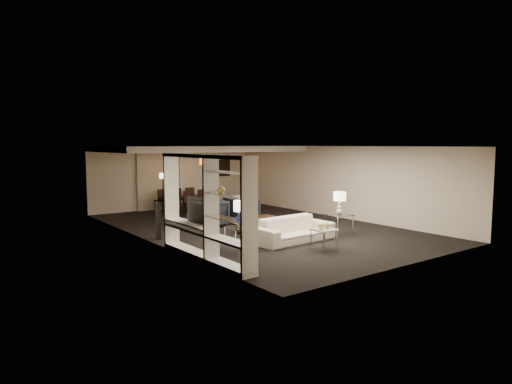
{
  "coord_description": "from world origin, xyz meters",
  "views": [
    {
      "loc": [
        -8.29,
        -11.22,
        2.57
      ],
      "look_at": [
        0.0,
        0.0,
        1.1
      ],
      "focal_mm": 32.0,
      "sensor_mm": 36.0,
      "label": 1
    }
  ],
  "objects_px": {
    "armchair_right": "(242,210)",
    "chair_fm": "(175,199)",
    "chair_nl": "(176,203)",
    "floor_lamp": "(163,193)",
    "dining_table": "(182,204)",
    "armchair_left": "(210,213)",
    "vase_blue": "(240,217)",
    "side_table_right": "(339,224)",
    "side_table_left": "(241,239)",
    "chair_nr": "(205,201)",
    "chair_nm": "(190,202)",
    "marble_table": "(324,239)",
    "sofa": "(294,230)",
    "floor_speaker": "(158,221)",
    "television": "(195,211)",
    "vase_amber": "(221,189)",
    "table_lamp_left": "(241,214)",
    "coffee_table": "(258,225)",
    "chair_fl": "(160,200)",
    "table_lamp_right": "(340,203)",
    "pendant_light": "(207,162)",
    "chair_fr": "(188,198)"
  },
  "relations": [
    {
      "from": "armchair_right",
      "to": "chair_fm",
      "type": "height_order",
      "value": "chair_fm"
    },
    {
      "from": "chair_nl",
      "to": "floor_lamp",
      "type": "xyz_separation_m",
      "value": [
        -0.2,
        0.66,
        0.32
      ]
    },
    {
      "from": "dining_table",
      "to": "armchair_right",
      "type": "bearing_deg",
      "value": -76.57
    },
    {
      "from": "armchair_left",
      "to": "vase_blue",
      "type": "height_order",
      "value": "vase_blue"
    },
    {
      "from": "armchair_right",
      "to": "side_table_right",
      "type": "xyz_separation_m",
      "value": [
        1.1,
        -3.3,
        -0.13
      ]
    },
    {
      "from": "side_table_left",
      "to": "chair_nr",
      "type": "relative_size",
      "value": 0.72
    },
    {
      "from": "side_table_left",
      "to": "chair_nm",
      "type": "bearing_deg",
      "value": 72.68
    },
    {
      "from": "marble_table",
      "to": "chair_fm",
      "type": "height_order",
      "value": "chair_fm"
    },
    {
      "from": "sofa",
      "to": "armchair_left",
      "type": "distance_m",
      "value": 3.36
    },
    {
      "from": "chair_nl",
      "to": "floor_speaker",
      "type": "bearing_deg",
      "value": -125.07
    },
    {
      "from": "television",
      "to": "vase_blue",
      "type": "bearing_deg",
      "value": 179.08
    },
    {
      "from": "television",
      "to": "dining_table",
      "type": "bearing_deg",
      "value": -24.98
    },
    {
      "from": "television",
      "to": "vase_amber",
      "type": "relative_size",
      "value": 5.84
    },
    {
      "from": "vase_amber",
      "to": "vase_blue",
      "type": "bearing_deg",
      "value": -90.0
    },
    {
      "from": "side_table_right",
      "to": "table_lamp_left",
      "type": "height_order",
      "value": "table_lamp_left"
    },
    {
      "from": "coffee_table",
      "to": "chair_fl",
      "type": "relative_size",
      "value": 1.45
    },
    {
      "from": "chair_nl",
      "to": "chair_nr",
      "type": "bearing_deg",
      "value": -2.36
    },
    {
      "from": "table_lamp_right",
      "to": "floor_speaker",
      "type": "xyz_separation_m",
      "value": [
        -4.43,
        2.42,
        -0.4
      ]
    },
    {
      "from": "pendant_light",
      "to": "vase_amber",
      "type": "xyz_separation_m",
      "value": [
        -3.61,
        -6.76,
        -0.27
      ]
    },
    {
      "from": "dining_table",
      "to": "sofa",
      "type": "bearing_deg",
      "value": -85.29
    },
    {
      "from": "television",
      "to": "table_lamp_left",
      "type": "bearing_deg",
      "value": -102.71
    },
    {
      "from": "armchair_right",
      "to": "vase_blue",
      "type": "bearing_deg",
      "value": 57.25
    },
    {
      "from": "floor_speaker",
      "to": "chair_fr",
      "type": "distance_m",
      "value": 6.02
    },
    {
      "from": "pendant_light",
      "to": "chair_nl",
      "type": "xyz_separation_m",
      "value": [
        -1.19,
        0.19,
        -1.49
      ]
    },
    {
      "from": "armchair_right",
      "to": "side_table_right",
      "type": "bearing_deg",
      "value": 110.69
    },
    {
      "from": "table_lamp_right",
      "to": "chair_nl",
      "type": "xyz_separation_m",
      "value": [
        -2.13,
        6.01,
        -0.47
      ]
    },
    {
      "from": "side_table_left",
      "to": "chair_nr",
      "type": "height_order",
      "value": "chair_nr"
    },
    {
      "from": "television",
      "to": "vase_blue",
      "type": "xyz_separation_m",
      "value": [
        -0.03,
        -1.86,
        0.09
      ]
    },
    {
      "from": "chair_fl",
      "to": "chair_fm",
      "type": "xyz_separation_m",
      "value": [
        0.6,
        0.0,
        0.0
      ]
    },
    {
      "from": "chair_nr",
      "to": "sofa",
      "type": "bearing_deg",
      "value": -95.58
    },
    {
      "from": "dining_table",
      "to": "floor_lamp",
      "type": "relative_size",
      "value": 1.09
    },
    {
      "from": "chair_fm",
      "to": "chair_fr",
      "type": "height_order",
      "value": "same"
    },
    {
      "from": "chair_nl",
      "to": "vase_amber",
      "type": "bearing_deg",
      "value": -111.52
    },
    {
      "from": "marble_table",
      "to": "television",
      "type": "distance_m",
      "value": 3.22
    },
    {
      "from": "coffee_table",
      "to": "television",
      "type": "relative_size",
      "value": 1.2
    },
    {
      "from": "chair_nm",
      "to": "armchair_left",
      "type": "bearing_deg",
      "value": -110.19
    },
    {
      "from": "vase_blue",
      "to": "floor_speaker",
      "type": "height_order",
      "value": "vase_blue"
    },
    {
      "from": "vase_amber",
      "to": "chair_fm",
      "type": "xyz_separation_m",
      "value": [
        3.02,
        8.25,
        -1.22
      ]
    },
    {
      "from": "side_table_right",
      "to": "chair_fl",
      "type": "xyz_separation_m",
      "value": [
        -2.13,
        7.31,
        0.14
      ]
    },
    {
      "from": "table_lamp_left",
      "to": "chair_fl",
      "type": "xyz_separation_m",
      "value": [
        1.27,
        7.31,
        -0.47
      ]
    },
    {
      "from": "table_lamp_right",
      "to": "chair_nl",
      "type": "relative_size",
      "value": 0.75
    },
    {
      "from": "side_table_left",
      "to": "table_lamp_left",
      "type": "xyz_separation_m",
      "value": [
        0.0,
        0.0,
        0.61
      ]
    },
    {
      "from": "armchair_left",
      "to": "dining_table",
      "type": "xyz_separation_m",
      "value": [
        0.77,
        3.36,
        -0.13
      ]
    },
    {
      "from": "dining_table",
      "to": "floor_lamp",
      "type": "xyz_separation_m",
      "value": [
        -0.8,
        0.01,
        0.46
      ]
    },
    {
      "from": "coffee_table",
      "to": "television",
      "type": "height_order",
      "value": "television"
    },
    {
      "from": "chair_nm",
      "to": "chair_fl",
      "type": "height_order",
      "value": "same"
    },
    {
      "from": "floor_speaker",
      "to": "sofa",
      "type": "bearing_deg",
      "value": -35.58
    },
    {
      "from": "armchair_left",
      "to": "chair_nm",
      "type": "xyz_separation_m",
      "value": [
        0.77,
        2.71,
        0.01
      ]
    },
    {
      "from": "chair_fr",
      "to": "armchair_right",
      "type": "bearing_deg",
      "value": 92.99
    },
    {
      "from": "sofa",
      "to": "television",
      "type": "bearing_deg",
      "value": 171.93
    }
  ]
}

